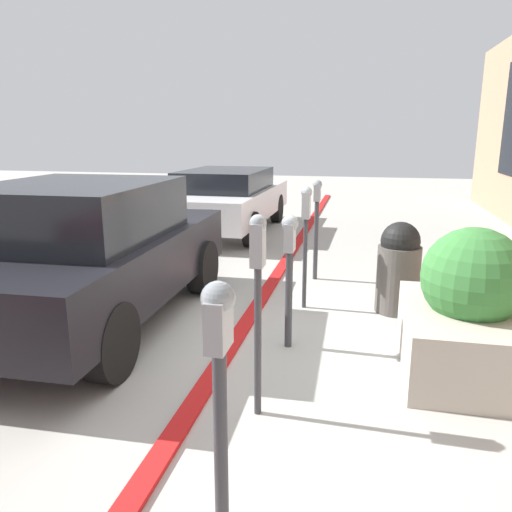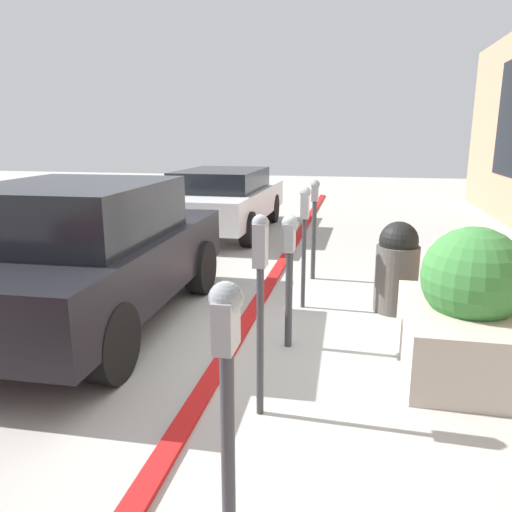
# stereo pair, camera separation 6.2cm
# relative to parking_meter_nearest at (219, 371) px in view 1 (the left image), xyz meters

# --- Properties ---
(ground_plane) EXTENTS (40.00, 40.00, 0.00)m
(ground_plane) POSITION_rel_parking_meter_nearest_xyz_m (2.53, 0.52, -1.00)
(ground_plane) COLOR #ADAAA3
(curb_strip) EXTENTS (24.50, 0.16, 0.04)m
(curb_strip) POSITION_rel_parking_meter_nearest_xyz_m (2.53, 0.60, -0.98)
(curb_strip) COLOR red
(curb_strip) RESTS_ON ground_plane
(parking_meter_nearest) EXTENTS (0.18, 0.16, 1.43)m
(parking_meter_nearest) POSITION_rel_parking_meter_nearest_xyz_m (0.00, 0.00, 0.00)
(parking_meter_nearest) COLOR #38383D
(parking_meter_nearest) RESTS_ON ground_plane
(parking_meter_second) EXTENTS (0.14, 0.12, 1.52)m
(parking_meter_second) POSITION_rel_parking_meter_nearest_xyz_m (1.30, 0.10, 0.07)
(parking_meter_second) COLOR #38383D
(parking_meter_second) RESTS_ON ground_plane
(parking_meter_middle) EXTENTS (0.19, 0.16, 1.32)m
(parking_meter_middle) POSITION_rel_parking_meter_nearest_xyz_m (2.55, 0.06, -0.07)
(parking_meter_middle) COLOR #38383D
(parking_meter_middle) RESTS_ON ground_plane
(parking_meter_fourth) EXTENTS (0.15, 0.13, 1.46)m
(parking_meter_fourth) POSITION_rel_parking_meter_nearest_xyz_m (3.72, 0.05, 0.07)
(parking_meter_fourth) COLOR #38383D
(parking_meter_fourth) RESTS_ON ground_plane
(parking_meter_farthest) EXTENTS (0.15, 0.13, 1.43)m
(parking_meter_farthest) POSITION_rel_parking_meter_nearest_xyz_m (4.96, 0.04, -0.05)
(parking_meter_farthest) COLOR #38383D
(parking_meter_farthest) RESTS_ON ground_plane
(planter_box) EXTENTS (1.51, 1.07, 1.30)m
(planter_box) POSITION_rel_parking_meter_nearest_xyz_m (2.37, -1.55, -0.47)
(planter_box) COLOR #B2A899
(planter_box) RESTS_ON ground_plane
(parked_car_middle) EXTENTS (4.02, 2.05, 1.56)m
(parked_car_middle) POSITION_rel_parking_meter_nearest_xyz_m (2.74, 2.33, -0.18)
(parked_car_middle) COLOR black
(parked_car_middle) RESTS_ON ground_plane
(parked_car_rear) EXTENTS (4.42, 1.85, 1.32)m
(parked_car_rear) POSITION_rel_parking_meter_nearest_xyz_m (8.13, 2.23, -0.28)
(parked_car_rear) COLOR silver
(parked_car_rear) RESTS_ON ground_plane
(trash_bin) EXTENTS (0.50, 0.50, 1.08)m
(trash_bin) POSITION_rel_parking_meter_nearest_xyz_m (3.82, -1.04, -0.46)
(trash_bin) COLOR #514C47
(trash_bin) RESTS_ON ground_plane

